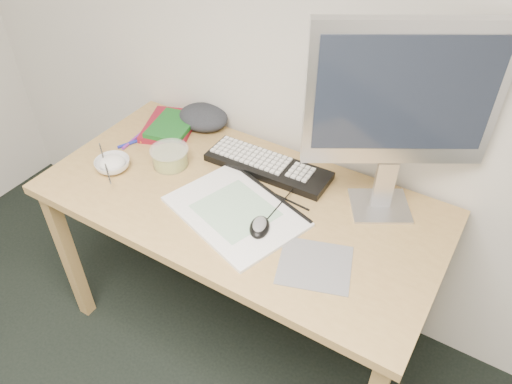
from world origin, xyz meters
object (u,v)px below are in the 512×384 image
at_px(keyboard, 268,166).
at_px(rice_bowl, 113,165).
at_px(sketchpad, 236,212).
at_px(monitor, 402,102).
at_px(desk, 240,216).

bearing_deg(keyboard, rice_bowl, -149.86).
relative_size(sketchpad, monitor, 0.67).
xyz_separation_m(desk, sketchpad, (0.03, -0.07, 0.09)).
bearing_deg(desk, monitor, 26.15).
height_order(keyboard, monitor, monitor).
xyz_separation_m(sketchpad, monitor, (0.40, 0.28, 0.40)).
height_order(sketchpad, monitor, monitor).
bearing_deg(rice_bowl, monitor, 19.01).
xyz_separation_m(desk, monitor, (0.43, 0.21, 0.49)).
distance_m(sketchpad, monitor, 0.63).
relative_size(keyboard, monitor, 0.72).
bearing_deg(monitor, desk, 175.18).
xyz_separation_m(desk, rice_bowl, (-0.49, -0.11, 0.10)).
distance_m(desk, sketchpad, 0.12).
height_order(desk, keyboard, keyboard).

